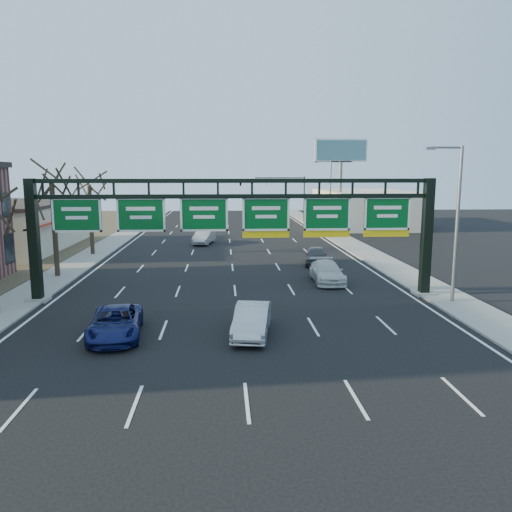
{
  "coord_description": "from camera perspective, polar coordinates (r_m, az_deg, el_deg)",
  "views": [
    {
      "loc": [
        -0.73,
        -21.49,
        7.49
      ],
      "look_at": [
        0.99,
        4.24,
        3.2
      ],
      "focal_mm": 35.0,
      "sensor_mm": 36.0,
      "label": 1
    }
  ],
  "objects": [
    {
      "name": "ground",
      "position": [
        22.77,
        -1.79,
        -9.76
      ],
      "size": [
        160.0,
        160.0,
        0.0
      ],
      "primitive_type": "plane",
      "color": "black",
      "rests_on": "ground"
    },
    {
      "name": "sidewalk_left",
      "position": [
        43.84,
        -19.73,
        -0.87
      ],
      "size": [
        3.0,
        120.0,
        0.12
      ],
      "primitive_type": "cube",
      "color": "gray",
      "rests_on": "ground"
    },
    {
      "name": "sidewalk_right",
      "position": [
        44.27,
        14.04,
        -0.5
      ],
      "size": [
        3.0,
        120.0,
        0.12
      ],
      "primitive_type": "cube",
      "color": "gray",
      "rests_on": "ground"
    },
    {
      "name": "lane_markings",
      "position": [
        42.16,
        -2.76,
        -0.79
      ],
      "size": [
        21.6,
        120.0,
        0.01
      ],
      "primitive_type": "cube",
      "color": "white",
      "rests_on": "ground"
    },
    {
      "name": "sign_gantry",
      "position": [
        29.64,
        -2.08,
        3.9
      ],
      "size": [
        24.6,
        1.2,
        7.2
      ],
      "color": "black",
      "rests_on": "ground"
    },
    {
      "name": "cream_strip",
      "position": [
        54.83,
        -26.07,
        3.12
      ],
      "size": [
        10.9,
        18.4,
        4.7
      ],
      "color": "#BEB79E",
      "rests_on": "ground"
    },
    {
      "name": "building_right_distant",
      "position": [
        74.6,
        12.39,
        5.39
      ],
      "size": [
        12.0,
        20.0,
        5.0
      ],
      "primitive_type": "cube",
      "color": "#BEB79E",
      "rests_on": "ground"
    },
    {
      "name": "tree_mid",
      "position": [
        38.44,
        -22.42,
        9.29
      ],
      "size": [
        3.6,
        3.6,
        9.24
      ],
      "color": "#2C2518",
      "rests_on": "sidewalk_left"
    },
    {
      "name": "tree_far",
      "position": [
        48.03,
        -18.6,
        8.95
      ],
      "size": [
        3.6,
        3.6,
        8.86
      ],
      "color": "#2C2518",
      "rests_on": "sidewalk_left"
    },
    {
      "name": "streetlight_near",
      "position": [
        30.59,
        21.83,
        4.26
      ],
      "size": [
        2.15,
        0.22,
        9.0
      ],
      "color": "slate",
      "rests_on": "sidewalk_right"
    },
    {
      "name": "streetlight_far",
      "position": [
        62.93,
        8.36,
        7.15
      ],
      "size": [
        2.15,
        0.22,
        9.0
      ],
      "color": "slate",
      "rests_on": "sidewalk_right"
    },
    {
      "name": "billboard_right",
      "position": [
        68.32,
        9.67,
        10.63
      ],
      "size": [
        7.0,
        0.5,
        12.0
      ],
      "color": "slate",
      "rests_on": "ground"
    },
    {
      "name": "traffic_signal_mast",
      "position": [
        76.78,
        1.0,
        7.95
      ],
      "size": [
        10.16,
        0.54,
        7.0
      ],
      "color": "black",
      "rests_on": "ground"
    },
    {
      "name": "car_blue_suv",
      "position": [
        24.06,
        -15.76,
        -7.35
      ],
      "size": [
        2.76,
        5.12,
        1.37
      ],
      "primitive_type": "imported",
      "rotation": [
        0.0,
        0.0,
        0.1
      ],
      "color": "navy",
      "rests_on": "ground"
    },
    {
      "name": "car_silver_sedan",
      "position": [
        23.4,
        -0.46,
        -7.36
      ],
      "size": [
        2.19,
        4.58,
        1.45
      ],
      "primitive_type": "imported",
      "rotation": [
        0.0,
        0.0,
        -0.15
      ],
      "color": "#B6B6BB",
      "rests_on": "ground"
    },
    {
      "name": "car_white_wagon",
      "position": [
        34.97,
        8.12,
        -1.83
      ],
      "size": [
        2.08,
        4.94,
        1.42
      ],
      "primitive_type": "imported",
      "rotation": [
        0.0,
        0.0,
        -0.02
      ],
      "color": "silver",
      "rests_on": "ground"
    },
    {
      "name": "car_grey_far",
      "position": [
        41.64,
        6.87,
        0.04
      ],
      "size": [
        2.45,
        4.57,
        1.48
      ],
      "primitive_type": "imported",
      "rotation": [
        0.0,
        0.0,
        -0.17
      ],
      "color": "#44474A",
      "rests_on": "ground"
    },
    {
      "name": "car_silver_distant",
      "position": [
        53.7,
        -5.95,
        2.19
      ],
      "size": [
        2.5,
        4.85,
        1.52
      ],
      "primitive_type": "imported",
      "rotation": [
        0.0,
        0.0,
        -0.2
      ],
      "color": "#ABACB0",
      "rests_on": "ground"
    }
  ]
}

